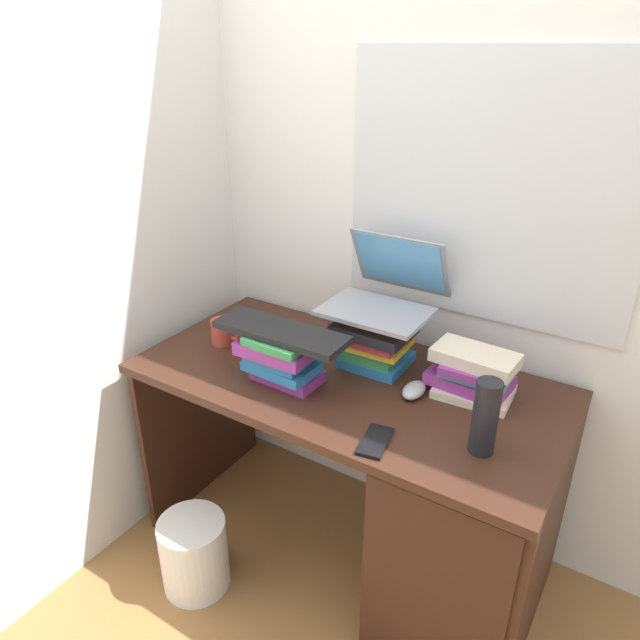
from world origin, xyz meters
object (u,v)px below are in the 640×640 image
object	(u,v)px
desk	(435,504)
mug	(223,332)
book_stack_tall	(374,340)
wastebasket	(194,553)
book_stack_keyboard_riser	(282,356)
cell_phone	(375,441)
water_bottle	(485,417)
computer_mouse	(414,390)
book_stack_side	(473,374)
keyboard	(281,332)
laptop	(386,290)

from	to	relation	value
desk	mug	size ratio (longest dim) A/B	11.63
book_stack_tall	wastebasket	world-z (taller)	book_stack_tall
book_stack_keyboard_riser	cell_phone	xyz separation A→B (m)	(0.39, -0.13, -0.08)
mug	water_bottle	xyz separation A→B (m)	(0.95, -0.10, 0.06)
computer_mouse	book_stack_side	bearing A→B (deg)	35.39
mug	water_bottle	size ratio (longest dim) A/B	0.56
desk	keyboard	xyz separation A→B (m)	(-0.50, -0.10, 0.50)
laptop	computer_mouse	xyz separation A→B (m)	(0.19, -0.17, -0.22)
book_stack_side	wastebasket	distance (m)	1.10
book_stack_side	water_bottle	xyz separation A→B (m)	(0.11, -0.25, 0.03)
water_bottle	computer_mouse	bearing A→B (deg)	149.98
wastebasket	laptop	bearing A→B (deg)	57.60
book_stack_side	keyboard	distance (m)	0.58
keyboard	book_stack_tall	bearing A→B (deg)	51.00
computer_mouse	water_bottle	world-z (taller)	water_bottle
book_stack_side	cell_phone	world-z (taller)	book_stack_side
book_stack_side	cell_phone	distance (m)	0.39
book_stack_keyboard_riser	laptop	world-z (taller)	laptop
book_stack_side	laptop	size ratio (longest dim) A/B	0.75
book_stack_keyboard_riser	water_bottle	world-z (taller)	water_bottle
laptop	water_bottle	size ratio (longest dim) A/B	1.65
water_bottle	wastebasket	distance (m)	1.11
laptop	keyboard	world-z (taller)	laptop
desk	book_stack_side	bearing A→B (deg)	80.67
water_bottle	cell_phone	bearing A→B (deg)	-154.14
book_stack_keyboard_riser	computer_mouse	xyz separation A→B (m)	(0.38, 0.14, -0.07)
desk	cell_phone	distance (m)	0.42
book_stack_keyboard_riser	water_bottle	size ratio (longest dim) A/B	1.18
water_bottle	cell_phone	world-z (taller)	water_bottle
laptop	keyboard	bearing A→B (deg)	-121.02
book_stack_side	computer_mouse	distance (m)	0.18
water_bottle	keyboard	bearing A→B (deg)	179.59
computer_mouse	wastebasket	xyz separation A→B (m)	(-0.57, -0.42, -0.62)
laptop	cell_phone	bearing A→B (deg)	-65.33
computer_mouse	cell_phone	xyz separation A→B (m)	(0.01, -0.26, -0.01)
book_stack_keyboard_riser	book_stack_side	world-z (taller)	book_stack_keyboard_riser
book_stack_tall	cell_phone	world-z (taller)	book_stack_tall
book_stack_side	mug	xyz separation A→B (m)	(-0.84, -0.15, -0.03)
wastebasket	keyboard	bearing A→B (deg)	56.09
keyboard	water_bottle	distance (m)	0.64
mug	water_bottle	bearing A→B (deg)	-5.78
keyboard	mug	world-z (taller)	keyboard
cell_phone	computer_mouse	bearing A→B (deg)	81.47
desk	computer_mouse	size ratio (longest dim) A/B	12.89
desk	book_stack_tall	xyz separation A→B (m)	(-0.31, 0.15, 0.42)
book_stack_tall	cell_phone	bearing A→B (deg)	-61.50
book_stack_keyboard_riser	mug	size ratio (longest dim) A/B	2.11
water_bottle	wastebasket	size ratio (longest dim) A/B	0.78
book_stack_keyboard_riser	cell_phone	distance (m)	0.42
cell_phone	desk	bearing A→B (deg)	53.30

